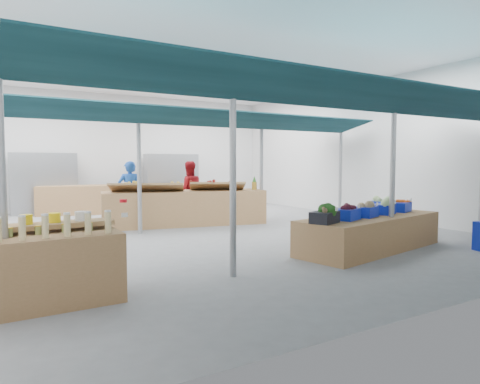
{
  "coord_description": "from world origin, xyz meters",
  "views": [
    {
      "loc": [
        -4.15,
        -9.49,
        1.71
      ],
      "look_at": [
        0.55,
        -1.6,
        1.07
      ],
      "focal_mm": 32.0,
      "sensor_mm": 36.0,
      "label": 1
    }
  ],
  "objects_px": {
    "veg_counter": "(370,233)",
    "fruit_counter": "(185,208)",
    "vendor_left": "(130,192)",
    "bottle_shelf": "(36,267)",
    "vendor_right": "(189,190)"
  },
  "relations": [
    {
      "from": "veg_counter",
      "to": "fruit_counter",
      "type": "relative_size",
      "value": 0.78
    },
    {
      "from": "fruit_counter",
      "to": "vendor_left",
      "type": "xyz_separation_m",
      "value": [
        -1.2,
        1.1,
        0.4
      ]
    },
    {
      "from": "bottle_shelf",
      "to": "vendor_right",
      "type": "bearing_deg",
      "value": 52.05
    },
    {
      "from": "veg_counter",
      "to": "fruit_counter",
      "type": "distance_m",
      "value": 5.23
    },
    {
      "from": "bottle_shelf",
      "to": "vendor_left",
      "type": "xyz_separation_m",
      "value": [
        2.97,
        6.27,
        0.41
      ]
    },
    {
      "from": "veg_counter",
      "to": "fruit_counter",
      "type": "height_order",
      "value": "fruit_counter"
    },
    {
      "from": "fruit_counter",
      "to": "veg_counter",
      "type": "bearing_deg",
      "value": -57.96
    },
    {
      "from": "bottle_shelf",
      "to": "vendor_left",
      "type": "bearing_deg",
      "value": 63.97
    },
    {
      "from": "vendor_right",
      "to": "vendor_left",
      "type": "bearing_deg",
      "value": 12.03
    },
    {
      "from": "fruit_counter",
      "to": "vendor_left",
      "type": "relative_size",
      "value": 2.5
    },
    {
      "from": "veg_counter",
      "to": "vendor_left",
      "type": "height_order",
      "value": "vendor_left"
    },
    {
      "from": "vendor_left",
      "to": "veg_counter",
      "type": "bearing_deg",
      "value": 128.46
    },
    {
      "from": "vendor_left",
      "to": "vendor_right",
      "type": "xyz_separation_m",
      "value": [
        1.8,
        0.0,
        0.0
      ]
    },
    {
      "from": "veg_counter",
      "to": "vendor_right",
      "type": "bearing_deg",
      "value": 90.29
    },
    {
      "from": "veg_counter",
      "to": "vendor_right",
      "type": "distance_m",
      "value": 6.15
    }
  ]
}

